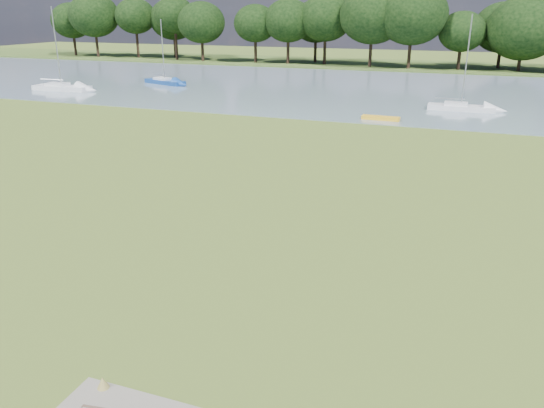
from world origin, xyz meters
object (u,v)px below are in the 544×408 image
(sailboat_2, at_px, (61,86))
(kayak, at_px, (381,118))
(sailboat_0, at_px, (460,106))
(sailboat_3, at_px, (164,80))

(sailboat_2, bearing_deg, kayak, -9.84)
(sailboat_0, height_order, sailboat_3, sailboat_0)
(kayak, bearing_deg, sailboat_0, 51.31)
(kayak, distance_m, sailboat_2, 38.08)
(kayak, distance_m, sailboat_0, 9.46)
(sailboat_0, distance_m, sailboat_2, 44.01)
(sailboat_0, relative_size, sailboat_2, 0.92)
(kayak, bearing_deg, sailboat_2, 174.84)
(kayak, relative_size, sailboat_3, 0.41)
(sailboat_2, xyz_separation_m, sailboat_3, (8.31, 9.07, -0.05))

